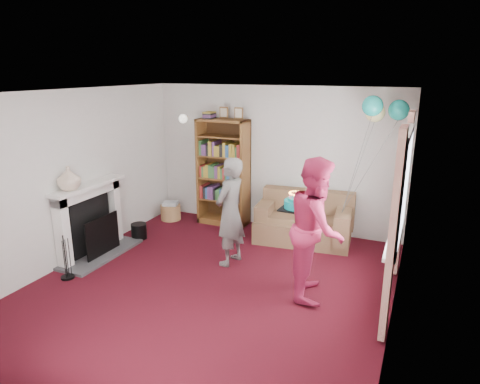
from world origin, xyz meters
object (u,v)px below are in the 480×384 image
at_px(person_magenta, 317,228).
at_px(sofa, 304,222).
at_px(bookcase, 224,173).
at_px(person_striped, 230,212).
at_px(birthday_cake, 297,204).

bearing_deg(person_magenta, sofa, 7.67).
distance_m(bookcase, sofa, 1.73).
relative_size(person_striped, birthday_cake, 4.05).
bearing_deg(person_magenta, birthday_cake, 51.19).
distance_m(sofa, person_magenta, 1.87).
bearing_deg(person_striped, person_magenta, 82.47).
bearing_deg(birthday_cake, bookcase, 136.85).
distance_m(person_magenta, birthday_cake, 0.41).
relative_size(sofa, birthday_cake, 3.92).
bearing_deg(bookcase, sofa, -8.52).
bearing_deg(sofa, bookcase, 165.56).
height_order(bookcase, birthday_cake, bookcase).
height_order(person_striped, person_magenta, person_magenta).
height_order(sofa, person_magenta, person_magenta).
bearing_deg(bookcase, person_striped, -61.43).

